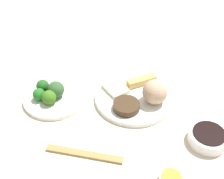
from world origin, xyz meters
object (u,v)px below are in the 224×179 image
Objects in this scene: soy_sauce_bowl at (208,138)px; broccoli_plate at (55,97)px; main_plate at (134,97)px; chopsticks_pair at (84,154)px.

broccoli_plate is at bearing 23.65° from soy_sauce_bowl.
soy_sauce_bowl is at bearing -176.73° from main_plate.
broccoli_plate is at bearing 44.46° from main_plate.
chopsticks_pair is (-0.06, 0.26, -0.00)m from main_plate.
chopsticks_pair is (0.21, 0.28, -0.01)m from soy_sauce_bowl.
broccoli_plate is 0.98× the size of chopsticks_pair.
chopsticks_pair is at bearing 161.56° from broccoli_plate.
broccoli_plate is at bearing -18.44° from chopsticks_pair.
soy_sauce_bowl is 0.35m from chopsticks_pair.
soy_sauce_bowl is (-0.45, -0.20, 0.01)m from broccoli_plate.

